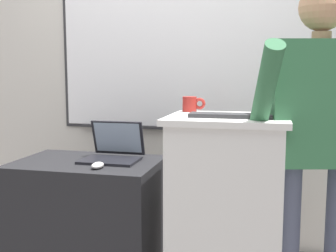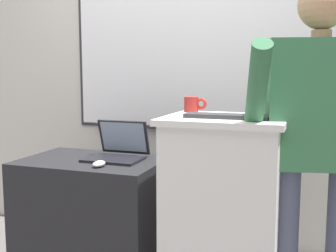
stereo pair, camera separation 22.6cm
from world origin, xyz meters
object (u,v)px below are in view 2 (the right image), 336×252
at_px(lectern_podium, 224,216).
at_px(computer_mouse_by_laptop, 99,164).
at_px(side_desk, 93,218).
at_px(wireless_keyboard, 227,116).
at_px(person_presenter, 317,132).
at_px(coffee_mug, 192,104).
at_px(laptop, 118,149).

xyz_separation_m(lectern_podium, computer_mouse_by_laptop, (-0.69, -0.03, 0.23)).
height_order(side_desk, wireless_keyboard, wireless_keyboard).
height_order(side_desk, computer_mouse_by_laptop, computer_mouse_by_laptop).
bearing_deg(person_presenter, coffee_mug, 151.89).
distance_m(side_desk, computer_mouse_by_laptop, 0.43).
xyz_separation_m(computer_mouse_by_laptop, coffee_mug, (0.47, 0.21, 0.33)).
bearing_deg(coffee_mug, side_desk, -174.91).
xyz_separation_m(laptop, coffee_mug, (0.47, -0.02, 0.28)).
distance_m(lectern_podium, side_desk, 0.85).
bearing_deg(laptop, wireless_keyboard, -21.06).
bearing_deg(computer_mouse_by_laptop, laptop, 89.79).
relative_size(lectern_podium, side_desk, 1.22).
bearing_deg(side_desk, lectern_podium, -9.09).
bearing_deg(wireless_keyboard, computer_mouse_by_laptop, 177.09).
xyz_separation_m(lectern_podium, wireless_keyboard, (0.02, -0.06, 0.52)).
relative_size(wireless_keyboard, coffee_mug, 3.12).
height_order(lectern_podium, side_desk, lectern_podium).
height_order(lectern_podium, laptop, lectern_podium).
height_order(person_presenter, computer_mouse_by_laptop, person_presenter).
distance_m(laptop, computer_mouse_by_laptop, 0.24).
relative_size(person_presenter, coffee_mug, 12.93).
xyz_separation_m(person_presenter, coffee_mug, (-0.65, 0.17, 0.10)).
relative_size(person_presenter, computer_mouse_by_laptop, 16.58).
bearing_deg(computer_mouse_by_laptop, wireless_keyboard, -2.91).
bearing_deg(person_presenter, computer_mouse_by_laptop, 168.66).
distance_m(person_presenter, laptop, 1.15).
distance_m(lectern_podium, coffee_mug, 0.63).
xyz_separation_m(lectern_podium, laptop, (-0.69, 0.21, 0.27)).
height_order(wireless_keyboard, coffee_mug, coffee_mug).
bearing_deg(side_desk, person_presenter, -5.16).
distance_m(wireless_keyboard, coffee_mug, 0.35).
distance_m(person_presenter, wireless_keyboard, 0.42).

